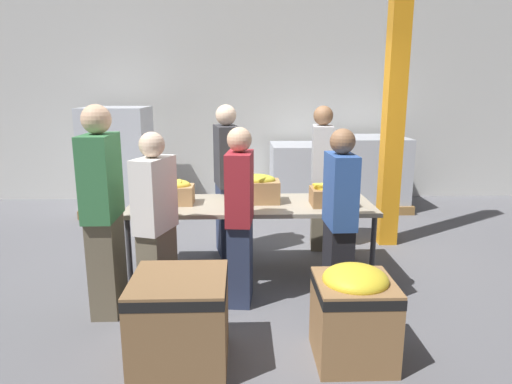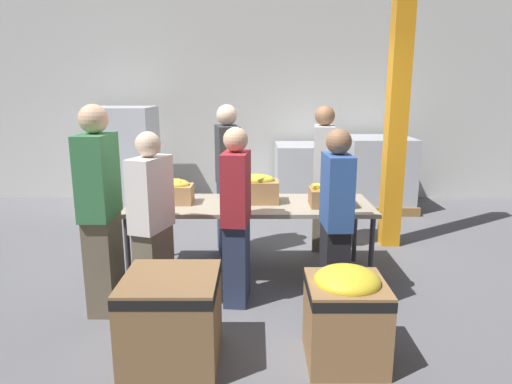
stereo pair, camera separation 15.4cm
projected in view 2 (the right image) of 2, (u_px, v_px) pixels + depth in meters
ground_plane at (251, 273)px, 4.73m from camera, size 30.00×30.00×0.00m
wall_back at (254, 80)px, 7.58m from camera, size 16.00×0.08×4.00m
sorting_table at (251, 208)px, 4.57m from camera, size 2.42×0.85×0.75m
banana_box_0 at (174, 191)px, 4.54m from camera, size 0.41×0.27×0.26m
banana_box_1 at (257, 188)px, 4.57m from camera, size 0.47×0.30×0.29m
banana_box_2 at (332, 195)px, 4.44m from camera, size 0.42×0.31×0.24m
volunteer_0 at (102, 212)px, 3.79m from camera, size 0.24×0.47×1.76m
volunteer_1 at (337, 222)px, 3.83m from camera, size 0.22×0.42×1.56m
volunteer_2 at (324, 179)px, 5.32m from camera, size 0.28×0.48×1.68m
volunteer_3 at (238, 218)px, 3.95m from camera, size 0.25×0.44×1.56m
volunteer_4 at (229, 182)px, 5.14m from camera, size 0.32×0.49×1.70m
volunteer_5 at (154, 225)px, 3.79m from camera, size 0.33×0.46×1.54m
donation_bin_0 at (173, 316)px, 3.15m from camera, size 0.64×0.64×0.63m
donation_bin_1 at (347, 312)px, 3.14m from camera, size 0.54×0.54×0.69m
support_pillar at (401, 77)px, 5.17m from camera, size 0.22×0.22×4.00m
pallet_stack_0 at (379, 174)px, 7.19m from camera, size 1.07×1.07×1.13m
pallet_stack_1 at (306, 176)px, 7.28m from camera, size 1.01×1.01×1.01m
pallet_stack_2 at (126, 160)px, 7.03m from camera, size 1.02×1.02×1.60m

